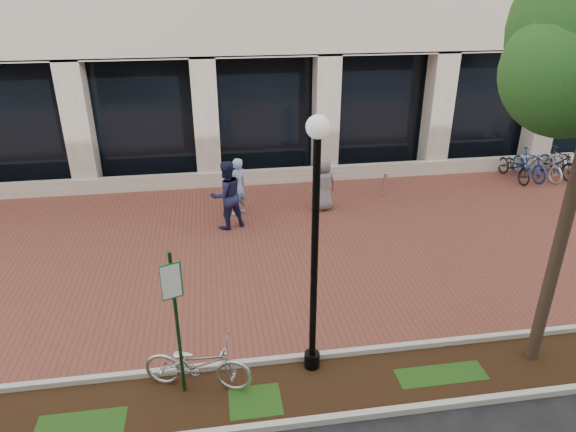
{
  "coord_description": "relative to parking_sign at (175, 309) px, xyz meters",
  "views": [
    {
      "loc": [
        -1.9,
        -11.84,
        6.43
      ],
      "look_at": [
        -0.18,
        -0.8,
        1.21
      ],
      "focal_mm": 32.0,
      "sensor_mm": 36.0,
      "label": 1
    }
  ],
  "objects": [
    {
      "name": "ground",
      "position": [
        2.62,
        4.98,
        -1.7
      ],
      "size": [
        120.0,
        120.0,
        0.0
      ],
      "primitive_type": "plane",
      "color": "black",
      "rests_on": "ground"
    },
    {
      "name": "brick_plaza",
      "position": [
        2.62,
        4.98,
        -1.7
      ],
      "size": [
        40.0,
        9.0,
        0.01
      ],
      "primitive_type": "cube",
      "color": "brown",
      "rests_on": "ground"
    },
    {
      "name": "planting_strip",
      "position": [
        2.62,
        -0.27,
        -1.7
      ],
      "size": [
        40.0,
        1.5,
        0.01
      ],
      "primitive_type": "cube",
      "color": "black",
      "rests_on": "ground"
    },
    {
      "name": "curb_plaza_side",
      "position": [
        2.62,
        0.48,
        -1.64
      ],
      "size": [
        40.0,
        0.12,
        0.12
      ],
      "primitive_type": "cube",
      "color": "beige",
      "rests_on": "ground"
    },
    {
      "name": "curb_street_side",
      "position": [
        2.62,
        -1.02,
        -1.64
      ],
      "size": [
        40.0,
        0.12,
        0.12
      ],
      "primitive_type": "cube",
      "color": "beige",
      "rests_on": "ground"
    },
    {
      "name": "parking_sign",
      "position": [
        0.0,
        0.0,
        0.0
      ],
      "size": [
        0.34,
        0.07,
        2.71
      ],
      "rotation": [
        0.0,
        0.0,
        0.37
      ],
      "color": "#153A1B",
      "rests_on": "ground"
    },
    {
      "name": "lamppost",
      "position": [
        2.27,
        0.28,
        0.91
      ],
      "size": [
        0.36,
        0.36,
        4.63
      ],
      "color": "black",
      "rests_on": "ground"
    },
    {
      "name": "locked_bicycle",
      "position": [
        0.25,
        0.09,
        -1.21
      ],
      "size": [
        1.98,
        1.14,
        0.98
      ],
      "primitive_type": "imported",
      "rotation": [
        0.0,
        0.0,
        1.3
      ],
      "color": "silver",
      "rests_on": "ground"
    },
    {
      "name": "pedestrian_left",
      "position": [
        1.4,
        7.14,
        -0.83
      ],
      "size": [
        0.76,
        0.69,
        1.74
      ],
      "primitive_type": "imported",
      "rotation": [
        0.0,
        0.0,
        3.72
      ],
      "color": "#95B4DF",
      "rests_on": "ground"
    },
    {
      "name": "pedestrian_mid",
      "position": [
        1.05,
        6.27,
        -0.72
      ],
      "size": [
        1.17,
        1.06,
        1.96
      ],
      "primitive_type": "imported",
      "rotation": [
        0.0,
        0.0,
        3.55
      ],
      "color": "#1E214B",
      "rests_on": "ground"
    },
    {
      "name": "pedestrian_right",
      "position": [
        3.96,
        7.07,
        -0.89
      ],
      "size": [
        0.88,
        0.66,
        1.63
      ],
      "primitive_type": "imported",
      "rotation": [
        0.0,
        0.0,
        3.34
      ],
      "color": "slate",
      "rests_on": "ground"
    },
    {
      "name": "bollard",
      "position": [
        6.11,
        7.69,
        -1.26
      ],
      "size": [
        0.12,
        0.12,
        0.87
      ],
      "color": "silver",
      "rests_on": "ground"
    },
    {
      "name": "bike_rack_cluster",
      "position": [
        12.16,
        8.54,
        -1.21
      ],
      "size": [
        3.1,
        1.91,
        1.06
      ],
      "rotation": [
        0.0,
        0.0,
        0.16
      ],
      "color": "black",
      "rests_on": "ground"
    }
  ]
}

